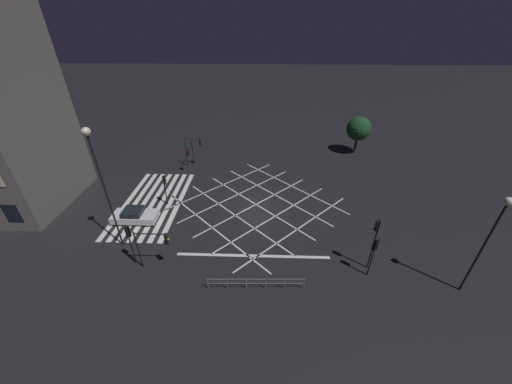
{
  "coord_description": "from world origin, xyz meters",
  "views": [
    {
      "loc": [
        24.41,
        0.83,
        16.68
      ],
      "look_at": [
        0.0,
        0.0,
        1.52
      ],
      "focal_mm": 20.0,
      "sensor_mm": 36.0,
      "label": 1
    }
  ],
  "objects_px": {
    "traffic_light_ne_cross": "(375,235)",
    "traffic_light_sw_main": "(189,151)",
    "traffic_light_se_cross": "(155,242)",
    "street_lamp_west": "(97,164)",
    "street_tree_near": "(359,129)",
    "traffic_light_median_south": "(165,184)",
    "waiting_car": "(135,216)",
    "traffic_light_ne_main": "(374,250)",
    "street_lamp_east": "(494,227)",
    "traffic_light_se_main": "(129,237)",
    "traffic_light_sw_cross": "(194,145)"
  },
  "relations": [
    {
      "from": "street_lamp_east",
      "to": "traffic_light_se_cross",
      "type": "bearing_deg",
      "value": -93.68
    },
    {
      "from": "traffic_light_se_cross",
      "to": "street_tree_near",
      "type": "xyz_separation_m",
      "value": [
        -22.45,
        20.7,
        0.99
      ]
    },
    {
      "from": "traffic_light_ne_cross",
      "to": "traffic_light_sw_main",
      "type": "bearing_deg",
      "value": -42.95
    },
    {
      "from": "traffic_light_se_main",
      "to": "traffic_light_ne_main",
      "type": "relative_size",
      "value": 1.05
    },
    {
      "from": "traffic_light_se_cross",
      "to": "traffic_light_median_south",
      "type": "height_order",
      "value": "traffic_light_se_cross"
    },
    {
      "from": "traffic_light_ne_cross",
      "to": "waiting_car",
      "type": "height_order",
      "value": "traffic_light_ne_cross"
    },
    {
      "from": "traffic_light_ne_cross",
      "to": "street_tree_near",
      "type": "distance_m",
      "value": 22.46
    },
    {
      "from": "traffic_light_se_main",
      "to": "traffic_light_ne_cross",
      "type": "height_order",
      "value": "traffic_light_ne_cross"
    },
    {
      "from": "traffic_light_sw_main",
      "to": "waiting_car",
      "type": "xyz_separation_m",
      "value": [
        10.9,
        -2.86,
        -1.84
      ]
    },
    {
      "from": "traffic_light_median_south",
      "to": "traffic_light_ne_main",
      "type": "bearing_deg",
      "value": -26.41
    },
    {
      "from": "traffic_light_ne_main",
      "to": "waiting_car",
      "type": "distance_m",
      "value": 21.03
    },
    {
      "from": "traffic_light_ne_cross",
      "to": "street_lamp_west",
      "type": "relative_size",
      "value": 0.44
    },
    {
      "from": "traffic_light_ne_main",
      "to": "waiting_car",
      "type": "bearing_deg",
      "value": 73.56
    },
    {
      "from": "street_lamp_west",
      "to": "waiting_car",
      "type": "relative_size",
      "value": 2.47
    },
    {
      "from": "traffic_light_sw_cross",
      "to": "street_lamp_west",
      "type": "bearing_deg",
      "value": -101.64
    },
    {
      "from": "street_lamp_west",
      "to": "street_lamp_east",
      "type": "bearing_deg",
      "value": 81.63
    },
    {
      "from": "traffic_light_sw_cross",
      "to": "traffic_light_ne_cross",
      "type": "bearing_deg",
      "value": -45.27
    },
    {
      "from": "traffic_light_median_south",
      "to": "street_tree_near",
      "type": "relative_size",
      "value": 0.64
    },
    {
      "from": "traffic_light_se_main",
      "to": "traffic_light_sw_cross",
      "type": "xyz_separation_m",
      "value": [
        -17.13,
        1.12,
        0.23
      ]
    },
    {
      "from": "street_lamp_east",
      "to": "waiting_car",
      "type": "distance_m",
      "value": 27.72
    },
    {
      "from": "traffic_light_sw_cross",
      "to": "waiting_car",
      "type": "height_order",
      "value": "traffic_light_sw_cross"
    },
    {
      "from": "waiting_car",
      "to": "street_lamp_east",
      "type": "bearing_deg",
      "value": -15.26
    },
    {
      "from": "traffic_light_median_south",
      "to": "waiting_car",
      "type": "relative_size",
      "value": 0.79
    },
    {
      "from": "traffic_light_ne_main",
      "to": "waiting_car",
      "type": "relative_size",
      "value": 0.82
    },
    {
      "from": "traffic_light_sw_cross",
      "to": "traffic_light_ne_cross",
      "type": "distance_m",
      "value": 24.04
    },
    {
      "from": "traffic_light_median_south",
      "to": "street_lamp_east",
      "type": "height_order",
      "value": "street_lamp_east"
    },
    {
      "from": "traffic_light_se_cross",
      "to": "traffic_light_sw_cross",
      "type": "distance_m",
      "value": 17.59
    },
    {
      "from": "street_lamp_east",
      "to": "waiting_car",
      "type": "bearing_deg",
      "value": -105.26
    },
    {
      "from": "traffic_light_median_south",
      "to": "traffic_light_sw_main",
      "type": "bearing_deg",
      "value": 85.92
    },
    {
      "from": "traffic_light_se_main",
      "to": "traffic_light_median_south",
      "type": "height_order",
      "value": "traffic_light_se_main"
    },
    {
      "from": "traffic_light_se_cross",
      "to": "traffic_light_ne_main",
      "type": "bearing_deg",
      "value": -0.64
    },
    {
      "from": "traffic_light_ne_main",
      "to": "traffic_light_sw_main",
      "type": "bearing_deg",
      "value": 45.68
    },
    {
      "from": "traffic_light_se_cross",
      "to": "street_lamp_west",
      "type": "relative_size",
      "value": 0.33
    },
    {
      "from": "traffic_light_sw_main",
      "to": "street_lamp_west",
      "type": "distance_m",
      "value": 15.39
    },
    {
      "from": "traffic_light_ne_cross",
      "to": "street_lamp_east",
      "type": "distance_m",
      "value": 6.81
    },
    {
      "from": "traffic_light_se_main",
      "to": "traffic_light_ne_main",
      "type": "bearing_deg",
      "value": -91.96
    },
    {
      "from": "traffic_light_se_cross",
      "to": "traffic_light_sw_main",
      "type": "bearing_deg",
      "value": 94.72
    },
    {
      "from": "traffic_light_se_main",
      "to": "traffic_light_ne_cross",
      "type": "distance_m",
      "value": 18.04
    },
    {
      "from": "traffic_light_ne_main",
      "to": "traffic_light_median_south",
      "type": "xyz_separation_m",
      "value": [
        -8.84,
        -17.8,
        -0.1
      ]
    },
    {
      "from": "traffic_light_se_cross",
      "to": "street_lamp_east",
      "type": "distance_m",
      "value": 22.32
    },
    {
      "from": "traffic_light_sw_cross",
      "to": "street_tree_near",
      "type": "height_order",
      "value": "street_tree_near"
    },
    {
      "from": "traffic_light_se_main",
      "to": "traffic_light_ne_main",
      "type": "height_order",
      "value": "traffic_light_se_main"
    },
    {
      "from": "traffic_light_sw_cross",
      "to": "waiting_car",
      "type": "bearing_deg",
      "value": -105.61
    },
    {
      "from": "traffic_light_ne_cross",
      "to": "street_tree_near",
      "type": "relative_size",
      "value": 0.89
    },
    {
      "from": "traffic_light_sw_main",
      "to": "street_tree_near",
      "type": "relative_size",
      "value": 0.64
    },
    {
      "from": "traffic_light_se_main",
      "to": "waiting_car",
      "type": "xyz_separation_m",
      "value": [
        -5.31,
        -2.18,
        -2.0
      ]
    },
    {
      "from": "traffic_light_sw_cross",
      "to": "traffic_light_sw_main",
      "type": "height_order",
      "value": "traffic_light_sw_cross"
    },
    {
      "from": "traffic_light_se_main",
      "to": "traffic_light_sw_cross",
      "type": "bearing_deg",
      "value": -3.73
    },
    {
      "from": "traffic_light_sw_main",
      "to": "street_lamp_west",
      "type": "relative_size",
      "value": 0.32
    },
    {
      "from": "waiting_car",
      "to": "traffic_light_ne_main",
      "type": "bearing_deg",
      "value": -16.44
    }
  ]
}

